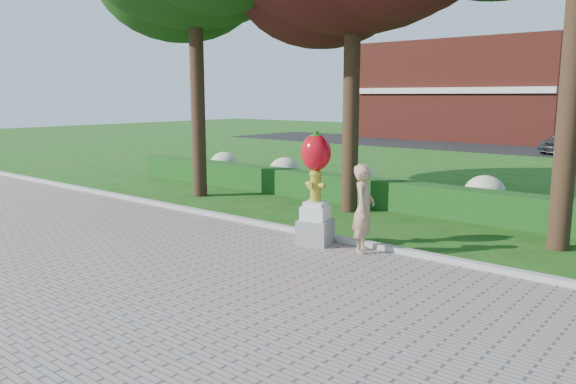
% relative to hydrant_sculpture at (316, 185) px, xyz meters
% --- Properties ---
extents(ground, '(100.00, 100.00, 0.00)m').
position_rel_hydrant_sculpture_xyz_m(ground, '(0.55, -2.50, -1.30)').
color(ground, '#194812').
rests_on(ground, ground).
extents(walkway, '(40.00, 14.00, 0.04)m').
position_rel_hydrant_sculpture_xyz_m(walkway, '(0.55, -6.50, -1.28)').
color(walkway, gray).
rests_on(walkway, ground).
extents(curb, '(40.00, 0.18, 0.15)m').
position_rel_hydrant_sculpture_xyz_m(curb, '(0.55, 0.50, -1.23)').
color(curb, '#ADADA5').
rests_on(curb, ground).
extents(lawn_hedge, '(24.00, 0.70, 0.80)m').
position_rel_hydrant_sculpture_xyz_m(lawn_hedge, '(0.55, 4.50, -0.90)').
color(lawn_hedge, '#154B16').
rests_on(lawn_hedge, ground).
extents(hydrangea_row, '(20.10, 1.10, 0.99)m').
position_rel_hydrant_sculpture_xyz_m(hydrangea_row, '(1.12, 5.50, -0.75)').
color(hydrangea_row, '#BFC596').
rests_on(hydrangea_row, ground).
extents(building_left, '(14.00, 8.00, 7.00)m').
position_rel_hydrant_sculpture_xyz_m(building_left, '(-9.45, 31.50, 2.20)').
color(building_left, maroon).
rests_on(building_left, ground).
extents(hydrant_sculpture, '(0.79, 0.79, 2.38)m').
position_rel_hydrant_sculpture_xyz_m(hydrant_sculpture, '(0.00, 0.00, 0.00)').
color(hydrant_sculpture, gray).
rests_on(hydrant_sculpture, walkway).
extents(woman, '(0.62, 0.75, 1.77)m').
position_rel_hydrant_sculpture_xyz_m(woman, '(1.12, 0.10, -0.37)').
color(woman, tan).
rests_on(woman, walkway).
extents(parked_car, '(2.58, 4.35, 1.39)m').
position_rel_hydrant_sculpture_xyz_m(parked_car, '(-0.81, 24.23, -0.59)').
color(parked_car, '#383B3F').
rests_on(parked_car, street).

